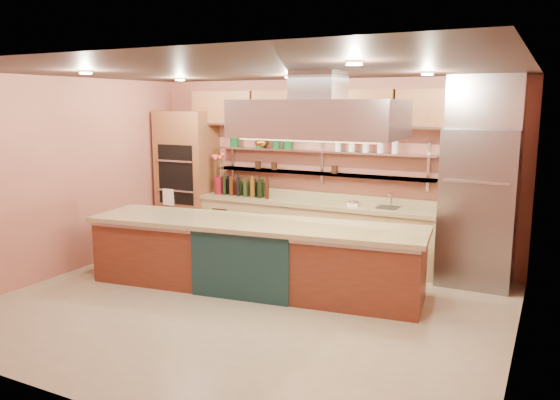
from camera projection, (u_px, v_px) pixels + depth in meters
The scene contains 21 objects.
floor at pixel (246, 306), 6.64m from camera, with size 6.00×5.00×0.02m, color tan.
ceiling at pixel (243, 70), 6.15m from camera, with size 6.00×5.00×0.02m, color black.
wall_back at pixel (326, 170), 8.59m from camera, with size 6.00×0.04×2.80m, color #B06553.
wall_front at pixel (79, 239), 4.20m from camera, with size 6.00×0.04×2.80m, color #B06553.
wall_left at pixel (63, 177), 7.74m from camera, with size 0.04×5.00×2.80m, color #B06553.
wall_right at pixel (523, 216), 5.06m from camera, with size 0.04×5.00×2.80m, color #B06553.
oven_stack at pixel (187, 178), 9.45m from camera, with size 0.95×0.64×2.30m, color brown.
refrigerator at pixel (478, 208), 7.28m from camera, with size 0.95×0.72×2.10m, color slate.
back_counter at pixel (315, 231), 8.51m from camera, with size 3.84×0.64×0.93m, color tan.
wall_shelf_lower at pixel (320, 174), 8.51m from camera, with size 3.60×0.26×0.03m, color #B2B4B9.
wall_shelf_upper at pixel (320, 151), 8.45m from camera, with size 3.60×0.26×0.03m, color #B2B4B9.
upper_cabinets at pixel (322, 109), 8.27m from camera, with size 4.60×0.36×0.55m, color brown.
range_hood at pixel (318, 119), 6.47m from camera, with size 2.00×1.00×0.45m, color #B2B4B9.
ceiling_downlights at pixel (252, 74), 6.33m from camera, with size 4.00×2.80×0.02m, color #FFE5A5.
island at pixel (254, 255), 7.19m from camera, with size 4.37×0.95×0.91m, color brown.
flower_vase at pixel (219, 185), 9.13m from camera, with size 0.17×0.17×0.29m, color maroon.
oil_bottle_cluster at pixel (247, 187), 8.89m from camera, with size 0.92×0.26×0.30m, color black.
kitchen_scale at pixel (354, 203), 8.09m from camera, with size 0.16×0.12×0.09m, color white.
bar_faucet at pixel (391, 201), 7.93m from camera, with size 0.03×0.03×0.21m, color silver.
copper_kettle at pixel (263, 143), 8.88m from camera, with size 0.20×0.20×0.16m, color #B46829.
green_canister at pixel (277, 143), 8.77m from camera, with size 0.13×0.13×0.16m, color #0E431E.
Camera 1 is at (3.24, -5.44, 2.43)m, focal length 35.00 mm.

